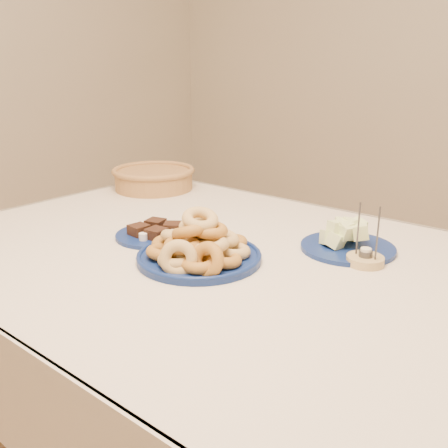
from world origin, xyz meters
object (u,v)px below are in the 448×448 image
Objects in this scene: brownie_plate at (155,233)px; wicker_basket at (154,178)px; dining_table at (237,296)px; donut_platter at (199,248)px; candle_holder at (365,259)px; melon_plate at (346,239)px.

brownie_plate is 0.75× the size of wicker_basket.
wicker_basket reaches higher than dining_table.
candle_holder reaches higher than donut_platter.
dining_table is at bearing 55.27° from donut_platter.
brownie_plate is at bearing 165.30° from donut_platter.
brownie_plate is at bearing -151.20° from melon_plate.
brownie_plate is (-0.27, -0.02, 0.12)m from dining_table.
melon_plate is at bearing 51.21° from dining_table.
donut_platter is at bearing -127.78° from melon_plate.
donut_platter reaches higher than melon_plate.
melon_plate is 0.87m from wicker_basket.
donut_platter reaches higher than wicker_basket.
donut_platter reaches higher than dining_table.
wicker_basket is at bearing 168.41° from candle_holder.
candle_holder reaches higher than dining_table.
donut_platter is 0.40m from candle_holder.
brownie_plate is 0.56m from candle_holder.
donut_platter is 0.39m from melon_plate.
candle_holder is at bearing 37.05° from donut_platter.
wicker_basket reaches higher than brownie_plate.
melon_plate is 0.71× the size of wicker_basket.
melon_plate is 0.11m from candle_holder.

